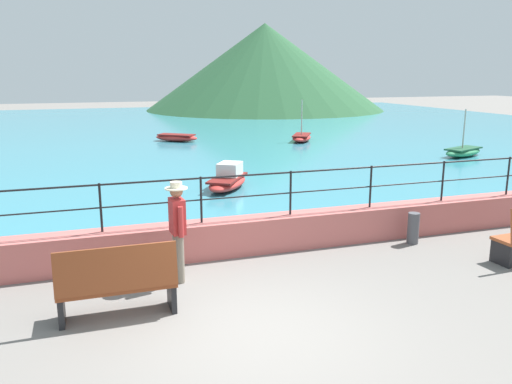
% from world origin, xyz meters
% --- Properties ---
extents(ground_plane, '(120.00, 120.00, 0.00)m').
position_xyz_m(ground_plane, '(0.00, 0.00, 0.00)').
color(ground_plane, slate).
extents(promenade_wall, '(20.00, 0.56, 0.70)m').
position_xyz_m(promenade_wall, '(0.00, 3.20, 0.35)').
color(promenade_wall, '#BC605B').
rests_on(promenade_wall, ground).
extents(railing, '(18.44, 0.04, 0.90)m').
position_xyz_m(railing, '(0.00, 3.20, 1.32)').
color(railing, black).
rests_on(railing, promenade_wall).
extents(lake_water, '(64.00, 44.32, 0.06)m').
position_xyz_m(lake_water, '(0.00, 25.84, 0.03)').
color(lake_water, teal).
rests_on(lake_water, ground).
extents(hill_main, '(22.59, 22.59, 8.01)m').
position_xyz_m(hill_main, '(14.87, 41.29, 4.00)').
color(hill_main, '#285633').
rests_on(hill_main, ground).
extents(bench_main, '(1.70, 0.56, 1.13)m').
position_xyz_m(bench_main, '(-1.74, 1.06, 0.56)').
color(bench_main, brown).
rests_on(bench_main, ground).
extents(person_walking, '(0.38, 0.57, 1.75)m').
position_xyz_m(person_walking, '(-0.64, 2.18, 0.98)').
color(person_walking, slate).
rests_on(person_walking, ground).
extents(bollard, '(0.24, 0.24, 0.66)m').
position_xyz_m(bollard, '(4.38, 2.59, 0.33)').
color(bollard, '#4C4C51').
rests_on(bollard, ground).
extents(boat_1, '(2.47, 1.70, 1.99)m').
position_xyz_m(boat_1, '(13.17, 11.53, 0.26)').
color(boat_1, '#338C59').
rests_on(boat_1, lake_water).
extents(boat_2, '(1.95, 2.44, 2.12)m').
position_xyz_m(boat_2, '(8.67, 18.24, 0.26)').
color(boat_2, red).
rests_on(boat_2, lake_water).
extents(boat_3, '(2.01, 2.42, 0.76)m').
position_xyz_m(boat_3, '(2.07, 8.73, 0.33)').
color(boat_3, red).
rests_on(boat_3, lake_water).
extents(boat_4, '(2.38, 2.10, 0.36)m').
position_xyz_m(boat_4, '(2.57, 20.33, 0.26)').
color(boat_4, red).
rests_on(boat_4, lake_water).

